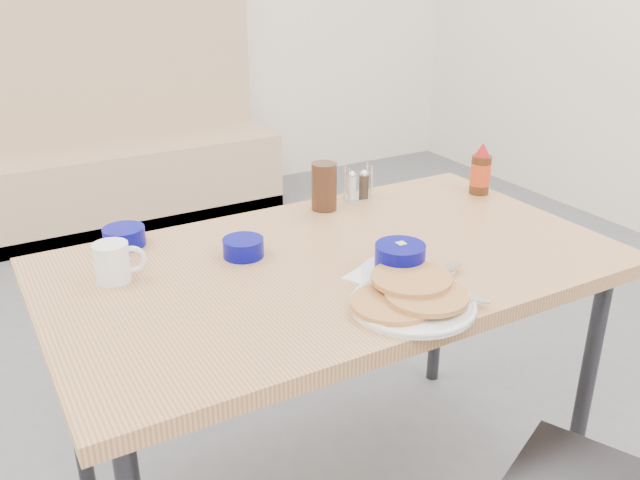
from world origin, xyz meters
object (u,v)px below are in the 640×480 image
creamer_bowl (124,237)px  condiment_caddy (358,187)px  dining_table (335,281)px  coffee_mug (114,262)px  pancake_plate (412,298)px  butter_bowl (243,248)px  grits_setting (400,263)px  amber_tumbler (324,186)px  booth_bench (106,160)px  syrup_bottle (481,172)px

creamer_bowl → condiment_caddy: 0.71m
dining_table → coffee_mug: size_ratio=11.80×
pancake_plate → condiment_caddy: (0.27, 0.63, 0.02)m
coffee_mug → butter_bowl: size_ratio=1.16×
creamer_bowl → condiment_caddy: size_ratio=1.02×
dining_table → creamer_bowl: creamer_bowl is taller
pancake_plate → condiment_caddy: size_ratio=2.69×
grits_setting → condiment_caddy: 0.54m
coffee_mug → pancake_plate: bearing=-40.2°
dining_table → amber_tumbler: (0.15, 0.31, 0.13)m
booth_bench → creamer_bowl: booth_bench is taller
creamer_bowl → butter_bowl: (0.24, -0.21, -0.00)m
dining_table → syrup_bottle: syrup_bottle is taller
coffee_mug → grits_setting: bearing=-27.9°
butter_bowl → coffee_mug: bearing=175.5°
grits_setting → syrup_bottle: bearing=32.1°
booth_bench → grits_setting: booth_bench is taller
dining_table → coffee_mug: 0.53m
creamer_bowl → condiment_caddy: (0.71, -0.00, 0.01)m
creamer_bowl → booth_bench: bearing=78.9°
dining_table → grits_setting: 0.20m
grits_setting → creamer_bowl: bearing=135.7°
coffee_mug → amber_tumbler: 0.67m
booth_bench → butter_bowl: bearing=-94.5°
syrup_bottle → grits_setting: bearing=-147.9°
pancake_plate → syrup_bottle: size_ratio=1.74×
dining_table → creamer_bowl: (-0.43, 0.34, 0.09)m
booth_bench → amber_tumbler: (0.15, -2.22, 0.48)m
dining_table → butter_bowl: bearing=146.5°
coffee_mug → butter_bowl: coffee_mug is taller
dining_table → pancake_plate: pancake_plate is taller
booth_bench → amber_tumbler: size_ratio=13.60×
pancake_plate → dining_table: bearing=93.6°
butter_bowl → pancake_plate: bearing=-63.3°
amber_tumbler → condiment_caddy: bearing=11.7°
condiment_caddy → syrup_bottle: 0.39m
condiment_caddy → syrup_bottle: syrup_bottle is taller
amber_tumbler → butter_bowl: bearing=-151.3°
butter_bowl → condiment_caddy: (0.47, 0.21, 0.01)m
pancake_plate → condiment_caddy: 0.68m
pancake_plate → butter_bowl: 0.46m
dining_table → condiment_caddy: condiment_caddy is taller
butter_bowl → amber_tumbler: 0.39m
booth_bench → syrup_bottle: bearing=-74.7°
butter_bowl → condiment_caddy: size_ratio=0.98×
coffee_mug → creamer_bowl: 0.20m
booth_bench → creamer_bowl: size_ratio=17.78×
creamer_bowl → butter_bowl: bearing=-41.8°
coffee_mug → grits_setting: (0.58, -0.31, -0.01)m
booth_bench → grits_setting: bearing=-88.3°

